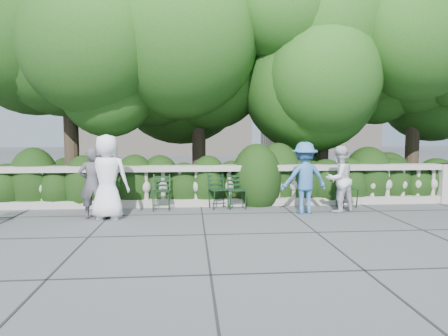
{
  "coord_description": "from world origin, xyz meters",
  "views": [
    {
      "loc": [
        -0.74,
        -7.86,
        1.78
      ],
      "look_at": [
        0.0,
        1.0,
        1.0
      ],
      "focal_mm": 32.0,
      "sensor_mm": 36.0,
      "label": 1
    }
  ],
  "objects": [
    {
      "name": "chair_f",
      "position": [
        3.0,
        1.17,
        0.0
      ],
      "size": [
        0.51,
        0.55,
        0.84
      ],
      "primitive_type": null,
      "rotation": [
        0.0,
        0.0,
        0.16
      ],
      "color": "black",
      "rests_on": "ground"
    },
    {
      "name": "person_woman_grey",
      "position": [
        -2.79,
        0.58,
        0.74
      ],
      "size": [
        0.61,
        0.47,
        1.48
      ],
      "primitive_type": "imported",
      "rotation": [
        0.0,
        0.0,
        3.38
      ],
      "color": "#47464C",
      "rests_on": "ground"
    },
    {
      "name": "tree_canopy",
      "position": [
        0.69,
        3.19,
        3.96
      ],
      "size": [
        15.04,
        6.52,
        6.78
      ],
      "color": "#3F3023",
      "rests_on": "ground"
    },
    {
      "name": "balustrade",
      "position": [
        0.0,
        1.8,
        0.49
      ],
      "size": [
        12.0,
        0.44,
        1.0
      ],
      "color": "#9E998E",
      "rests_on": "ground"
    },
    {
      "name": "chair_c",
      "position": [
        0.34,
        1.2,
        0.0
      ],
      "size": [
        0.48,
        0.51,
        0.84
      ],
      "primitive_type": null,
      "rotation": [
        0.0,
        0.0,
        0.08
      ],
      "color": "black",
      "rests_on": "ground"
    },
    {
      "name": "person_casual_man",
      "position": [
        2.58,
        0.82,
        0.75
      ],
      "size": [
        0.9,
        0.81,
        1.49
      ],
      "primitive_type": "imported",
      "rotation": [
        0.0,
        0.0,
        3.57
      ],
      "color": "silver",
      "rests_on": "ground"
    },
    {
      "name": "shrub_hedge",
      "position": [
        0.0,
        3.0,
        0.0
      ],
      "size": [
        15.0,
        2.6,
        1.7
      ],
      "primitive_type": null,
      "color": "black",
      "rests_on": "ground"
    },
    {
      "name": "chair_a",
      "position": [
        -2.74,
        1.23,
        0.0
      ],
      "size": [
        0.6,
        0.62,
        0.84
      ],
      "primitive_type": null,
      "rotation": [
        0.0,
        0.0,
        -0.42
      ],
      "color": "black",
      "rests_on": "ground"
    },
    {
      "name": "chair_d",
      "position": [
        -1.43,
        1.18,
        0.0
      ],
      "size": [
        0.44,
        0.48,
        0.84
      ],
      "primitive_type": null,
      "rotation": [
        0.0,
        0.0,
        0.0
      ],
      "color": "black",
      "rests_on": "ground"
    },
    {
      "name": "person_older_blue",
      "position": [
        1.76,
        0.73,
        0.79
      ],
      "size": [
        1.08,
        0.7,
        1.59
      ],
      "primitive_type": "imported",
      "rotation": [
        0.0,
        0.0,
        3.25
      ],
      "color": "#3769A6",
      "rests_on": "ground"
    },
    {
      "name": "chair_e",
      "position": [
        -0.05,
        1.3,
        0.0
      ],
      "size": [
        0.56,
        0.59,
        0.84
      ],
      "primitive_type": null,
      "rotation": [
        0.0,
        0.0,
        0.29
      ],
      "color": "black",
      "rests_on": "ground"
    },
    {
      "name": "person_businessman",
      "position": [
        -2.46,
        0.5,
        0.88
      ],
      "size": [
        0.95,
        0.71,
        1.76
      ],
      "primitive_type": "imported",
      "rotation": [
        0.0,
        0.0,
        2.95
      ],
      "color": "white",
      "rests_on": "ground"
    },
    {
      "name": "ground",
      "position": [
        0.0,
        0.0,
        0.0
      ],
      "size": [
        90.0,
        90.0,
        0.0
      ],
      "primitive_type": "plane",
      "color": "#484B4F",
      "rests_on": "ground"
    }
  ]
}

